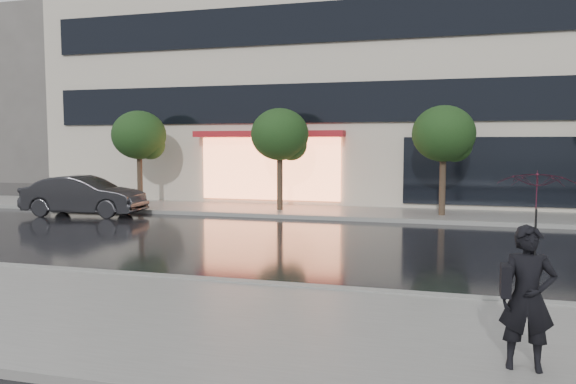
% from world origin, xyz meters
% --- Properties ---
extents(ground, '(120.00, 120.00, 0.00)m').
position_xyz_m(ground, '(0.00, 0.00, 0.00)').
color(ground, black).
rests_on(ground, ground).
extents(sidewalk_near, '(60.00, 4.50, 0.12)m').
position_xyz_m(sidewalk_near, '(0.00, -3.25, 0.06)').
color(sidewalk_near, slate).
rests_on(sidewalk_near, ground).
extents(sidewalk_far, '(60.00, 3.50, 0.12)m').
position_xyz_m(sidewalk_far, '(0.00, 10.25, 0.06)').
color(sidewalk_far, slate).
rests_on(sidewalk_far, ground).
extents(curb_near, '(60.00, 0.25, 0.14)m').
position_xyz_m(curb_near, '(0.00, -1.00, 0.07)').
color(curb_near, gray).
rests_on(curb_near, ground).
extents(curb_far, '(60.00, 0.25, 0.14)m').
position_xyz_m(curb_far, '(0.00, 8.50, 0.07)').
color(curb_far, gray).
rests_on(curb_far, ground).
extents(office_building, '(30.00, 12.76, 18.00)m').
position_xyz_m(office_building, '(-0.00, 17.97, 9.00)').
color(office_building, beige).
rests_on(office_building, ground).
extents(bg_building_left, '(14.00, 10.00, 12.00)m').
position_xyz_m(bg_building_left, '(-28.00, 26.00, 6.00)').
color(bg_building_left, '#59544F').
rests_on(bg_building_left, ground).
extents(tree_far_west, '(2.20, 2.20, 3.99)m').
position_xyz_m(tree_far_west, '(-8.94, 10.03, 2.92)').
color(tree_far_west, '#33261C').
rests_on(tree_far_west, ground).
extents(tree_mid_west, '(2.20, 2.20, 3.99)m').
position_xyz_m(tree_mid_west, '(-2.94, 10.03, 2.92)').
color(tree_mid_west, '#33261C').
rests_on(tree_mid_west, ground).
extents(tree_mid_east, '(2.20, 2.20, 3.99)m').
position_xyz_m(tree_mid_east, '(3.06, 10.03, 2.92)').
color(tree_mid_east, '#33261C').
rests_on(tree_mid_east, ground).
extents(parked_car, '(4.55, 1.94, 1.46)m').
position_xyz_m(parked_car, '(-9.72, 7.27, 0.73)').
color(parked_car, black).
rests_on(parked_car, ground).
extents(pedestrian_with_umbrella, '(0.87, 0.89, 2.24)m').
position_xyz_m(pedestrian_with_umbrella, '(4.01, -3.91, 1.55)').
color(pedestrian_with_umbrella, black).
rests_on(pedestrian_with_umbrella, sidewalk_near).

